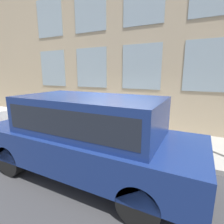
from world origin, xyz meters
TOP-DOWN VIEW (x-y plane):
  - ground_plane at (0.00, 0.00)m, footprint 80.00×80.00m
  - sidewalk at (1.34, 0.00)m, footprint 2.67×60.00m
  - building_facade at (2.82, -0.00)m, footprint 0.33×40.00m
  - fire_hydrant at (0.56, 0.18)m, footprint 0.32×0.44m
  - person at (0.90, 0.61)m, footprint 0.28×0.18m
  - parked_truck_navy_near at (-1.41, -0.04)m, footprint 1.95×5.27m

SIDE VIEW (x-z plane):
  - ground_plane at x=0.00m, z-range 0.00..0.00m
  - sidewalk at x=1.34m, z-range 0.00..0.13m
  - fire_hydrant at x=0.56m, z-range 0.14..0.95m
  - person at x=0.90m, z-range 0.25..1.39m
  - parked_truck_navy_near at x=-1.41m, z-range 0.13..2.08m
  - building_facade at x=2.82m, z-range 0.00..8.52m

